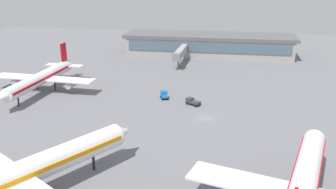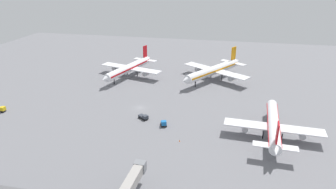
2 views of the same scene
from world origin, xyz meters
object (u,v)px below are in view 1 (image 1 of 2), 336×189
at_px(baggage_tug, 164,95).
at_px(pushback_tractor, 192,102).
at_px(safety_cone_near_gate, 146,87).
at_px(airplane_at_gate, 303,188).
at_px(airplane_taxiing, 19,175).
at_px(airplane_distant, 41,78).

distance_m(baggage_tug, pushback_tractor, 10.12).
relative_size(pushback_tractor, safety_cone_near_gate, 7.85).
height_order(airplane_at_gate, safety_cone_near_gate, airplane_at_gate).
bearing_deg(airplane_taxiing, airplane_distant, 56.49).
bearing_deg(airplane_distant, safety_cone_near_gate, 111.81).
relative_size(airplane_at_gate, pushback_tractor, 9.64).
relative_size(airplane_at_gate, airplane_distant, 1.05).
relative_size(baggage_tug, pushback_tractor, 0.78).
bearing_deg(airplane_at_gate, airplane_taxiing, 111.02).
height_order(airplane_at_gate, airplane_taxiing, airplane_taxiing).
relative_size(airplane_taxiing, baggage_tug, 12.09).
bearing_deg(airplane_taxiing, baggage_tug, 18.32).
relative_size(airplane_distant, safety_cone_near_gate, 71.83).
distance_m(airplane_at_gate, safety_cone_near_gate, 75.08).
bearing_deg(airplane_taxiing, pushback_tractor, 8.53).
bearing_deg(airplane_distant, baggage_tug, 94.21).
xyz_separation_m(baggage_tug, safety_cone_near_gate, (7.98, -10.09, -0.86)).
bearing_deg(safety_cone_near_gate, airplane_at_gate, 122.08).
relative_size(airplane_at_gate, airplane_taxiing, 1.03).
xyz_separation_m(airplane_taxiing, safety_cone_near_gate, (-6.50, -67.73, -5.22)).
distance_m(airplane_at_gate, baggage_tug, 62.28).
distance_m(baggage_tug, safety_cone_near_gate, 12.90).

